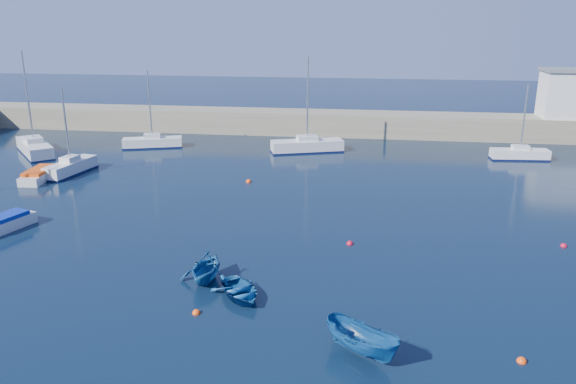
# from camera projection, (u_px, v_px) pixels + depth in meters

# --- Properties ---
(ground) EXTENTS (220.00, 220.00, 0.00)m
(ground) POSITION_uv_depth(u_px,v_px,m) (210.00, 353.00, 23.15)
(ground) COLOR black
(ground) RESTS_ON ground
(back_wall) EXTENTS (96.00, 4.50, 2.60)m
(back_wall) POSITION_uv_depth(u_px,v_px,m) (315.00, 123.00, 66.23)
(back_wall) COLOR gray
(back_wall) RESTS_ON ground
(sailboat_3) EXTENTS (2.46, 5.75, 7.52)m
(sailboat_3) POSITION_uv_depth(u_px,v_px,m) (71.00, 167.00, 49.38)
(sailboat_3) COLOR silver
(sailboat_3) RESTS_ON ground
(sailboat_4) EXTENTS (6.81, 7.23, 10.18)m
(sailboat_4) POSITION_uv_depth(u_px,v_px,m) (35.00, 147.00, 56.49)
(sailboat_4) COLOR silver
(sailboat_4) RESTS_ON ground
(sailboat_5) EXTENTS (6.32, 3.53, 8.05)m
(sailboat_5) POSITION_uv_depth(u_px,v_px,m) (153.00, 142.00, 59.37)
(sailboat_5) COLOR silver
(sailboat_5) RESTS_ON ground
(sailboat_6) EXTENTS (7.56, 4.32, 9.58)m
(sailboat_6) POSITION_uv_depth(u_px,v_px,m) (307.00, 145.00, 57.47)
(sailboat_6) COLOR silver
(sailboat_6) RESTS_ON ground
(sailboat_7) EXTENTS (5.53, 1.93, 7.24)m
(sailboat_7) POSITION_uv_depth(u_px,v_px,m) (520.00, 154.00, 54.38)
(sailboat_7) COLOR silver
(sailboat_7) RESTS_ON ground
(motorboat_1) EXTENTS (2.54, 4.25, 0.98)m
(motorboat_1) POSITION_uv_depth(u_px,v_px,m) (4.00, 223.00, 36.36)
(motorboat_1) COLOR silver
(motorboat_1) RESTS_ON ground
(motorboat_2) EXTENTS (2.10, 4.82, 0.96)m
(motorboat_2) POSITION_uv_depth(u_px,v_px,m) (40.00, 175.00, 47.62)
(motorboat_2) COLOR silver
(motorboat_2) RESTS_ON ground
(dinghy_center) EXTENTS (3.75, 3.97, 0.67)m
(dinghy_center) POSITION_uv_depth(u_px,v_px,m) (240.00, 291.00, 27.62)
(dinghy_center) COLOR #144D8B
(dinghy_center) RESTS_ON ground
(dinghy_left) EXTENTS (2.98, 3.36, 1.65)m
(dinghy_left) POSITION_uv_depth(u_px,v_px,m) (206.00, 267.00, 29.15)
(dinghy_left) COLOR #144D8B
(dinghy_left) RESTS_ON ground
(dinghy_right) EXTENTS (3.68, 3.25, 1.39)m
(dinghy_right) POSITION_uv_depth(u_px,v_px,m) (362.00, 341.00, 22.72)
(dinghy_right) COLOR #144D8B
(dinghy_right) RESTS_ON ground
(buoy_0) EXTENTS (0.40, 0.40, 0.40)m
(buoy_0) POSITION_uv_depth(u_px,v_px,m) (196.00, 313.00, 26.21)
(buoy_0) COLOR #FF480D
(buoy_0) RESTS_ON ground
(buoy_1) EXTENTS (0.42, 0.42, 0.42)m
(buoy_1) POSITION_uv_depth(u_px,v_px,m) (350.00, 244.00, 34.21)
(buoy_1) COLOR red
(buoy_1) RESTS_ON ground
(buoy_3) EXTENTS (0.48, 0.48, 0.48)m
(buoy_3) POSITION_uv_depth(u_px,v_px,m) (249.00, 182.00, 47.08)
(buoy_3) COLOR #FF480D
(buoy_3) RESTS_ON ground
(buoy_4) EXTENTS (0.40, 0.40, 0.40)m
(buoy_4) POSITION_uv_depth(u_px,v_px,m) (564.00, 246.00, 33.87)
(buoy_4) COLOR red
(buoy_4) RESTS_ON ground
(buoy_5) EXTENTS (0.41, 0.41, 0.41)m
(buoy_5) POSITION_uv_depth(u_px,v_px,m) (522.00, 362.00, 22.53)
(buoy_5) COLOR #FF480D
(buoy_5) RESTS_ON ground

